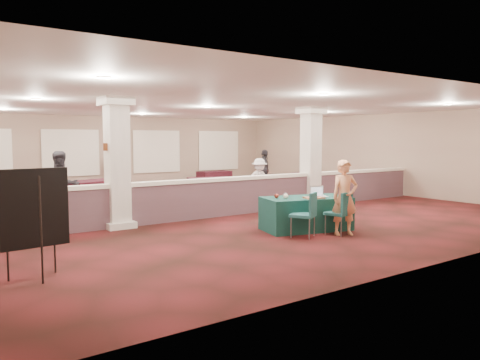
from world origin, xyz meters
TOP-DOWN VIEW (x-y plane):
  - ground at (0.00, 0.00)m, footprint 16.00×16.00m
  - wall_back at (0.00, 8.00)m, footprint 16.00×0.04m
  - wall_front at (0.00, -8.00)m, footprint 16.00×0.04m
  - wall_right at (8.00, 0.00)m, footprint 0.04×16.00m
  - ceiling at (0.00, 0.00)m, footprint 16.00×16.00m
  - partition_wall at (0.00, -1.50)m, footprint 15.60×0.28m
  - column_left at (-3.50, -1.50)m, footprint 0.72×0.72m
  - column_right at (3.00, -1.50)m, footprint 0.72×0.72m
  - sconce_left at (-3.78, -1.50)m, footprint 0.12×0.12m
  - sconce_right at (-3.22, -1.50)m, footprint 0.12×0.12m
  - near_table at (0.10, -4.38)m, footprint 2.26×1.52m
  - conf_chair_main at (0.35, -5.29)m, footprint 0.59×0.60m
  - conf_chair_side at (-0.49, -5.04)m, footprint 0.69×0.69m
  - easel_board at (-6.11, -4.94)m, footprint 1.02×0.55m
  - woman at (0.40, -5.33)m, footprint 0.73×0.61m
  - far_table_front_left at (-2.50, 3.00)m, footprint 2.20×1.52m
  - far_table_front_center at (1.05, 0.30)m, footprint 1.81×0.94m
  - far_table_front_right at (6.50, 3.00)m, footprint 1.79×1.22m
  - far_table_back_left at (-4.22, 6.50)m, footprint 2.11×1.40m
  - far_table_back_center at (2.00, 3.20)m, footprint 1.82×1.29m
  - far_table_back_right at (4.31, 6.50)m, footprint 1.63×0.87m
  - attendee_a at (-4.39, 0.20)m, footprint 0.94×0.58m
  - attendee_b at (2.24, 0.25)m, footprint 1.06×0.72m
  - attendee_c at (4.55, 2.88)m, footprint 0.94×1.13m
  - attendee_d at (-0.28, 7.00)m, footprint 1.01×0.93m
  - laptop_base at (0.40, -4.52)m, footprint 0.41×0.33m
  - laptop_screen at (0.43, -4.40)m, footprint 0.35×0.10m
  - screen_glow at (0.43, -4.41)m, footprint 0.32×0.09m
  - knitting at (0.08, -4.66)m, footprint 0.50×0.43m
  - yarn_cream at (-0.51, -4.34)m, footprint 0.12×0.12m
  - yarn_red at (-0.62, -4.14)m, footprint 0.11×0.11m
  - yarn_grey at (-0.34, -4.13)m, footprint 0.11×0.11m
  - scissors at (0.71, -4.86)m, footprint 0.13×0.06m

SIDE VIEW (x-z plane):
  - ground at x=0.00m, z-range 0.00..0.00m
  - far_table_back_right at x=4.31m, z-range 0.00..0.65m
  - far_table_front_right at x=6.50m, z-range 0.00..0.66m
  - far_table_back_center at x=2.00m, z-range 0.00..0.67m
  - far_table_front_center at x=1.05m, z-range 0.00..0.73m
  - far_table_back_left at x=-4.22m, z-range 0.00..0.78m
  - near_table at x=0.10m, z-range 0.00..0.79m
  - far_table_front_left at x=-2.50m, z-range 0.00..0.81m
  - partition_wall at x=0.00m, z-range 0.02..1.12m
  - conf_chair_main at x=0.35m, z-range 0.09..1.08m
  - conf_chair_side at x=-0.49m, z-range 0.09..1.10m
  - attendee_b at x=2.24m, z-range 0.00..1.52m
  - scissors at x=0.71m, z-range 0.79..0.81m
  - laptop_base at x=0.40m, z-range 0.79..0.81m
  - knitting at x=0.08m, z-range 0.79..0.83m
  - yarn_red at x=-0.62m, z-range 0.79..0.90m
  - yarn_grey at x=-0.34m, z-range 0.79..0.91m
  - yarn_cream at x=-0.51m, z-range 0.79..0.91m
  - woman at x=0.40m, z-range 0.00..1.72m
  - attendee_c at x=4.55m, z-range 0.00..1.75m
  - attendee_d at x=-0.28m, z-range 0.00..1.82m
  - screen_glow at x=0.43m, z-range 0.81..1.02m
  - laptop_screen at x=0.43m, z-range 0.81..1.05m
  - attendee_a at x=-4.39m, z-range 0.00..1.87m
  - easel_board at x=-6.11m, z-range 0.24..1.98m
  - wall_back at x=0.00m, z-range 0.00..3.20m
  - wall_front at x=0.00m, z-range 0.00..3.20m
  - wall_right at x=8.00m, z-range 0.00..3.20m
  - column_left at x=-3.50m, z-range 0.04..3.24m
  - column_right at x=3.00m, z-range 0.04..3.24m
  - sconce_left at x=-3.78m, z-range 1.91..2.09m
  - sconce_right at x=-3.22m, z-range 1.91..2.09m
  - ceiling at x=0.00m, z-range 3.19..3.21m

